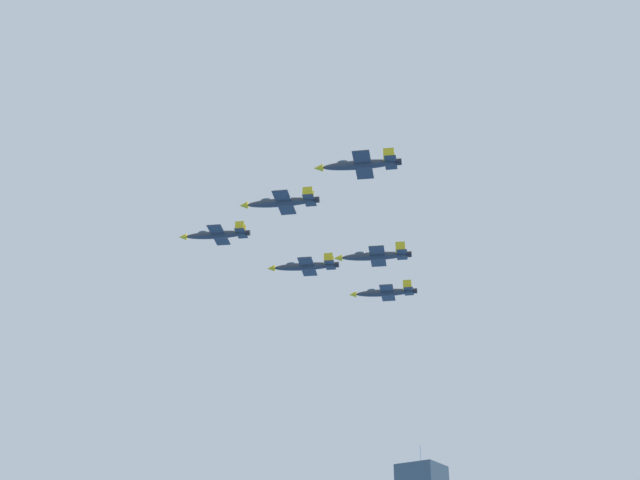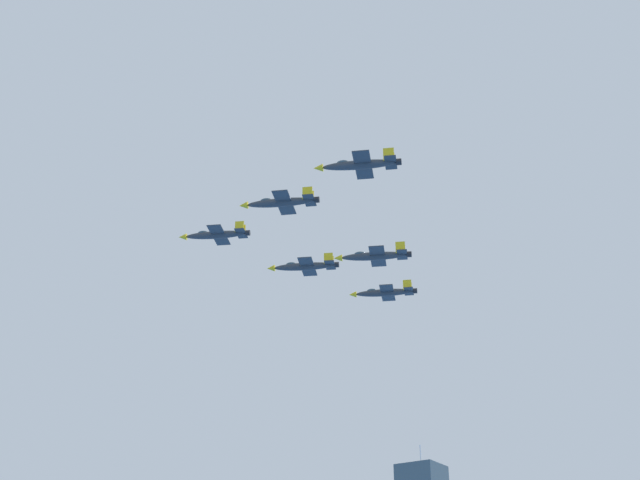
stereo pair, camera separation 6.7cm
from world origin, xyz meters
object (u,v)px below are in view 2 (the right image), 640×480
Objects in this scene: jet_lead at (216,235)px; jet_right_outer at (384,292)px; jet_right_wingman at (304,266)px; jet_left_wingman at (281,202)px; jet_left_outer at (359,165)px; jet_slot_rear at (374,256)px.

jet_right_outer is (-46.35, 20.88, -3.86)m from jet_lead.
jet_right_wingman is 1.01× the size of jet_right_outer.
jet_right_wingman is (-23.17, 10.44, -2.27)m from jet_lead.
jet_left_wingman is at bearing 89.18° from jet_right_wingman.
jet_lead is 50.95m from jet_left_outer.
jet_lead is 0.97× the size of jet_left_wingman.
jet_slot_rear is at bearing 90.37° from jet_right_outer.
jet_left_wingman is (6.57, 24.55, -1.58)m from jet_lead.
jet_lead is 0.98× the size of jet_slot_rear.
jet_lead is at bearing -40.37° from jet_left_outer.
jet_left_wingman reaches higher than jet_right_outer.
jet_left_wingman is at bearing 139.10° from jet_lead.
jet_slot_rear is (-23.17, 10.44, -6.89)m from jet_left_wingman.
jet_left_wingman is 26.33m from jet_slot_rear.
jet_left_outer is (6.57, 24.56, -1.91)m from jet_left_wingman.
jet_left_wingman is 32.93m from jet_right_wingman.
jet_left_outer is (36.31, 38.67, -1.21)m from jet_right_wingman.
jet_left_outer is (13.14, 49.11, -3.48)m from jet_lead.
jet_lead is at bearing -1.14° from jet_slot_rear.
jet_slot_rear is at bearing -90.00° from jet_left_outer.
jet_right_outer is at bearing -140.46° from jet_right_wingman.
jet_left_outer is at bearing 140.39° from jet_left_wingman.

